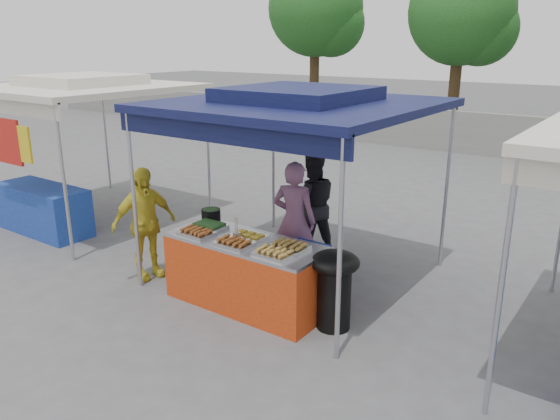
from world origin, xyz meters
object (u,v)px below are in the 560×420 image
Objects in this scene: vendor_table at (247,273)px; vendor_woman at (294,221)px; helper_man at (311,205)px; cooking_pot at (211,215)px; wok_burner at (334,283)px; customer_person at (144,223)px.

vendor_table is 1.09m from vendor_woman.
helper_man reaches higher than vendor_table.
vendor_table is 1.22× the size of vendor_woman.
helper_man reaches higher than cooking_pot.
cooking_pot is 0.15× the size of vendor_woman.
wok_burner is at bearing 85.61° from helper_man.
helper_man is (-1.37, 1.67, 0.26)m from wok_burner.
vendor_table is 1.86m from helper_man.
cooking_pot reaches higher than vendor_table.
wok_burner is at bearing -5.57° from cooking_pot.
vendor_table is 1.16m from wok_burner.
vendor_woman is 1.06× the size of customer_person.
customer_person reaches higher than wok_burner.
customer_person is at bearing -170.63° from wok_burner.
wok_burner reaches higher than vendor_table.
customer_person is (-1.65, -0.14, 0.35)m from vendor_table.
vendor_woman reaches higher than customer_person.
vendor_woman is at bearing 62.56° from helper_man.
helper_man is at bearing 97.07° from vendor_table.
helper_man is (-0.23, 0.79, -0.01)m from vendor_woman.
cooking_pot is 0.16× the size of customer_person.
vendor_woman is (-1.14, 0.88, 0.27)m from wok_burner.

